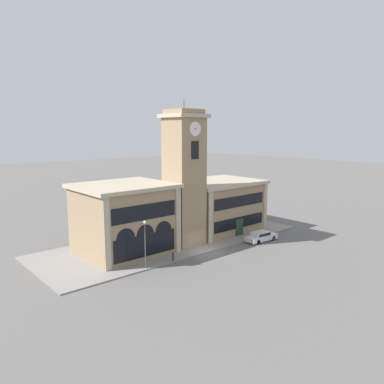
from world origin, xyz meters
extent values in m
plane|color=#605E5B|center=(0.00, 0.00, 0.00)|extent=(300.00, 300.00, 0.00)
cube|color=gray|center=(0.00, 6.76, 0.07)|extent=(37.08, 13.52, 0.15)
cube|color=#937A5B|center=(0.00, 4.47, 8.24)|extent=(4.12, 4.12, 16.48)
cube|color=tan|center=(0.00, 4.47, 16.70)|extent=(4.82, 4.82, 0.45)
cube|color=#937A5B|center=(0.00, 4.47, 17.23)|extent=(3.79, 3.79, 0.60)
cylinder|color=#4C4C51|center=(0.00, 4.47, 18.13)|extent=(0.10, 0.10, 1.20)
cylinder|color=silver|center=(0.00, 2.36, 15.10)|extent=(1.75, 0.10, 1.75)
cylinder|color=black|center=(0.00, 2.29, 15.10)|extent=(0.14, 0.04, 0.14)
cylinder|color=silver|center=(2.11, 4.47, 15.10)|extent=(0.10, 1.75, 1.75)
cylinder|color=black|center=(2.18, 4.47, 15.10)|extent=(0.04, 0.14, 0.14)
cube|color=black|center=(0.00, 2.37, 12.53)|extent=(1.15, 0.10, 2.20)
cube|color=#937A5B|center=(-7.53, 6.96, 4.05)|extent=(10.33, 9.11, 8.09)
cube|color=tan|center=(-7.53, 6.96, 8.32)|extent=(11.03, 9.81, 0.45)
cube|color=tan|center=(-12.34, 2.35, 4.05)|extent=(0.70, 0.16, 8.09)
cube|color=tan|center=(-2.71, 2.35, 4.05)|extent=(0.70, 0.16, 8.09)
cube|color=black|center=(-7.53, 2.37, 5.83)|extent=(8.47, 0.10, 1.78)
cube|color=black|center=(-7.53, 2.37, 1.94)|extent=(8.26, 0.10, 2.59)
cylinder|color=black|center=(-10.11, 2.36, 3.24)|extent=(2.27, 0.06, 2.27)
cylinder|color=black|center=(-7.53, 2.36, 3.24)|extent=(2.27, 0.06, 2.27)
cylinder|color=black|center=(-4.94, 2.36, 3.24)|extent=(2.27, 0.06, 2.27)
cube|color=#937A5B|center=(8.45, 6.96, 3.55)|extent=(12.18, 9.11, 7.09)
cube|color=tan|center=(8.45, 6.96, 7.32)|extent=(12.88, 9.81, 0.45)
cube|color=tan|center=(2.71, 2.35, 3.55)|extent=(0.70, 0.16, 7.09)
cube|color=tan|center=(14.19, 2.35, 3.55)|extent=(0.70, 0.16, 7.09)
cube|color=black|center=(8.45, 2.37, 5.11)|extent=(9.99, 0.10, 1.56)
cube|color=#1E3823|center=(8.45, 2.36, 1.28)|extent=(1.50, 0.12, 2.55)
cube|color=black|center=(8.45, 2.37, 2.04)|extent=(9.99, 0.10, 1.59)
cube|color=silver|center=(9.01, -1.18, 0.50)|extent=(4.95, 2.10, 0.65)
cube|color=silver|center=(8.82, -1.16, 1.09)|extent=(2.43, 1.76, 0.52)
cube|color=black|center=(8.82, -1.16, 1.09)|extent=(2.34, 1.79, 0.39)
cylinder|color=black|center=(10.56, -0.50, 0.32)|extent=(0.66, 0.26, 0.65)
cylinder|color=black|center=(10.45, -2.06, 0.32)|extent=(0.66, 0.26, 0.65)
cylinder|color=black|center=(7.56, -0.29, 0.32)|extent=(0.66, 0.26, 0.65)
cylinder|color=black|center=(7.46, -1.85, 0.32)|extent=(0.66, 0.26, 0.65)
cylinder|color=#4C4C51|center=(-8.90, 0.41, 2.60)|extent=(0.12, 0.12, 4.91)
sphere|color=silver|center=(-8.90, 0.41, 5.24)|extent=(0.36, 0.36, 0.36)
cylinder|color=black|center=(-5.22, 0.27, 0.60)|extent=(0.18, 0.18, 0.90)
sphere|color=black|center=(-5.22, 0.27, 1.13)|extent=(0.16, 0.16, 0.16)
camera|label=1|loc=(-30.59, -32.07, 14.85)|focal=35.00mm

